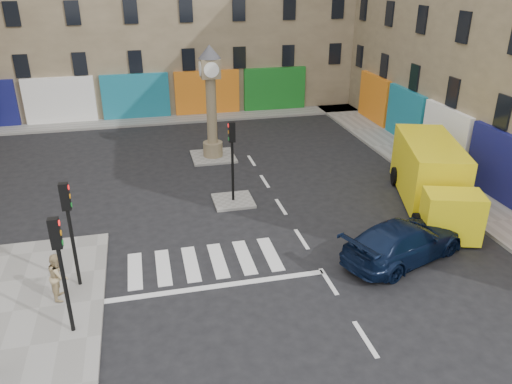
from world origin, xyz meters
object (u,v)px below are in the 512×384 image
object	(u,v)px
pedestrian_tan	(59,276)
yellow_van	(432,177)
traffic_light_island	(232,149)
clock_pillar	(211,96)
traffic_light_left_far	(69,219)
traffic_light_left_near	(60,258)
navy_sedan	(404,241)

from	to	relation	value
pedestrian_tan	yellow_van	bearing A→B (deg)	-74.80
traffic_light_island	clock_pillar	world-z (taller)	clock_pillar
traffic_light_left_far	pedestrian_tan	bearing A→B (deg)	-129.51
traffic_light_left_near	navy_sedan	bearing A→B (deg)	7.88
traffic_light_left_far	clock_pillar	distance (m)	13.05
traffic_light_left_near	clock_pillar	size ratio (longest dim) A/B	0.61
traffic_light_left_near	traffic_light_left_far	size ratio (longest dim) A/B	1.00
traffic_light_left_far	yellow_van	distance (m)	15.30
clock_pillar	yellow_van	xyz separation A→B (m)	(8.62, -8.24, -2.19)
traffic_light_left_far	pedestrian_tan	size ratio (longest dim) A/B	2.34
traffic_light_island	traffic_light_left_far	bearing A→B (deg)	-139.40
navy_sedan	pedestrian_tan	distance (m)	11.98
traffic_light_left_near	pedestrian_tan	xyz separation A→B (m)	(-0.50, 1.80, -1.68)
clock_pillar	pedestrian_tan	size ratio (longest dim) A/B	3.85
traffic_light_island	pedestrian_tan	distance (m)	9.22
traffic_light_left_far	yellow_van	xyz separation A→B (m)	(14.92, 3.16, -1.26)
traffic_light_left_near	clock_pillar	distance (m)	15.19
traffic_light_left_far	traffic_light_island	world-z (taller)	traffic_light_left_far
clock_pillar	navy_sedan	world-z (taller)	clock_pillar
traffic_light_left_far	traffic_light_island	xyz separation A→B (m)	(6.30, 5.40, -0.03)
traffic_light_island	clock_pillar	size ratio (longest dim) A/B	0.61
traffic_light_left_far	pedestrian_tan	distance (m)	1.85
navy_sedan	pedestrian_tan	world-z (taller)	pedestrian_tan
traffic_light_left_far	traffic_light_left_near	bearing A→B (deg)	-90.00
traffic_light_left_near	navy_sedan	size ratio (longest dim) A/B	0.72
traffic_light_left_near	traffic_light_island	bearing A→B (deg)	51.07
pedestrian_tan	traffic_light_left_far	bearing A→B (deg)	-38.02
traffic_light_left_near	traffic_light_left_far	xyz separation A→B (m)	(0.00, 2.40, 0.00)
pedestrian_tan	traffic_light_left_near	bearing A→B (deg)	-163.03
navy_sedan	yellow_van	world-z (taller)	yellow_van
traffic_light_island	yellow_van	bearing A→B (deg)	-14.59
traffic_light_left_far	navy_sedan	size ratio (longest dim) A/B	0.72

